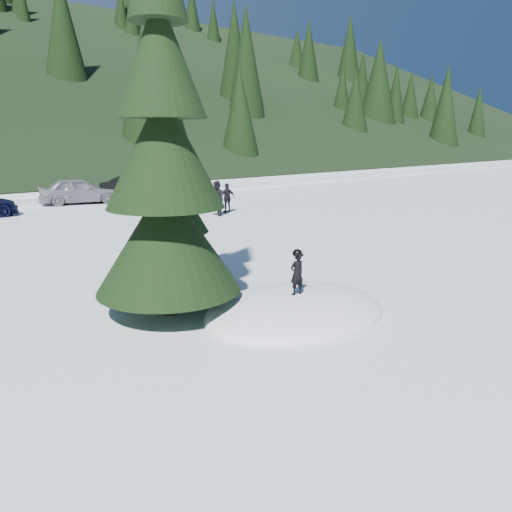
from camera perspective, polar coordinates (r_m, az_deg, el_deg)
ground at (r=11.47m, az=4.51°, el=-6.48°), size 200.00×200.00×0.00m
snow_mound at (r=11.47m, az=4.51°, el=-6.48°), size 4.48×3.52×0.96m
spruce_tall at (r=10.91m, az=-10.44°, el=10.17°), size 3.20×3.20×8.60m
spruce_short at (r=12.73m, az=-9.39°, el=5.18°), size 2.20×2.20×5.37m
child_skier at (r=11.06m, az=4.70°, el=-2.01°), size 0.37×0.27×0.96m
adult_0 at (r=25.01m, az=-4.48°, el=6.56°), size 0.85×0.98×1.74m
adult_1 at (r=26.12m, az=-3.30°, el=6.64°), size 0.94×0.52×1.52m
adult_2 at (r=25.82m, az=-10.15°, el=6.66°), size 1.22×1.32×1.78m
car_4 at (r=31.30m, az=-19.54°, el=7.07°), size 4.86×3.03×1.54m
car_5 at (r=31.69m, az=-13.24°, el=7.55°), size 4.94×3.19×1.54m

